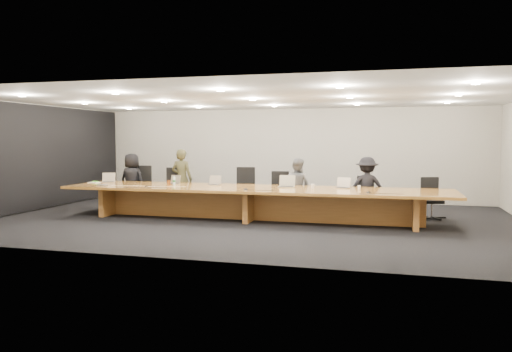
{
  "coord_description": "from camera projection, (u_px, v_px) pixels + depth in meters",
  "views": [
    {
      "loc": [
        3.11,
        -11.06,
        1.85
      ],
      "look_at": [
        0.0,
        0.3,
        1.0
      ],
      "focal_mm": 35.0,
      "sensor_mm": 36.0,
      "label": 1
    }
  ],
  "objects": [
    {
      "name": "laptop_b",
      "position": [
        173.0,
        179.0,
        12.45
      ],
      "size": [
        0.35,
        0.29,
        0.23
      ],
      "primitive_type": null,
      "rotation": [
        0.0,
        0.0,
        -0.28
      ],
      "color": "tan",
      "rests_on": "conference_table"
    },
    {
      "name": "chair_mid_left",
      "position": [
        243.0,
        189.0,
        12.9
      ],
      "size": [
        0.6,
        0.6,
        1.17
      ],
      "primitive_type": null,
      "rotation": [
        0.0,
        0.0,
        -0.0
      ],
      "color": "black",
      "rests_on": "ground"
    },
    {
      "name": "chair_far_left",
      "position": [
        141.0,
        186.0,
        13.6
      ],
      "size": [
        0.72,
        0.72,
        1.17
      ],
      "primitive_type": null,
      "rotation": [
        0.0,
        0.0,
        0.23
      ],
      "color": "black",
      "rests_on": "ground"
    },
    {
      "name": "mic_left",
      "position": [
        146.0,
        186.0,
        11.72
      ],
      "size": [
        0.13,
        0.13,
        0.03
      ],
      "primitive_type": "cone",
      "rotation": [
        0.0,
        0.0,
        -0.38
      ],
      "color": "black",
      "rests_on": "conference_table"
    },
    {
      "name": "mic_center",
      "position": [
        246.0,
        189.0,
        11.05
      ],
      "size": [
        0.16,
        0.16,
        0.03
      ],
      "primitive_type": "cone",
      "rotation": [
        0.0,
        0.0,
        -0.27
      ],
      "color": "black",
      "rests_on": "conference_table"
    },
    {
      "name": "laptop_e",
      "position": [
        342.0,
        183.0,
        11.39
      ],
      "size": [
        0.38,
        0.32,
        0.25
      ],
      "primitive_type": null,
      "rotation": [
        0.0,
        0.0,
        -0.29
      ],
      "color": "#BAA68E",
      "rests_on": "conference_table"
    },
    {
      "name": "laptop_a",
      "position": [
        108.0,
        177.0,
        12.95
      ],
      "size": [
        0.4,
        0.35,
        0.26
      ],
      "primitive_type": null,
      "rotation": [
        0.0,
        0.0,
        0.4
      ],
      "color": "tan",
      "rests_on": "conference_table"
    },
    {
      "name": "laptop_d",
      "position": [
        286.0,
        181.0,
        11.6
      ],
      "size": [
        0.38,
        0.28,
        0.29
      ],
      "primitive_type": null,
      "rotation": [
        0.0,
        0.0,
        0.03
      ],
      "color": "tan",
      "rests_on": "conference_table"
    },
    {
      "name": "person_b",
      "position": [
        182.0,
        179.0,
        13.34
      ],
      "size": [
        0.61,
        0.42,
        1.62
      ],
      "primitive_type": "imported",
      "rotation": [
        0.0,
        0.0,
        3.09
      ],
      "color": "#31301B",
      "rests_on": "ground"
    },
    {
      "name": "chair_far_right",
      "position": [
        432.0,
        198.0,
        11.65
      ],
      "size": [
        0.62,
        0.62,
        1.0
      ],
      "primitive_type": null,
      "rotation": [
        0.0,
        0.0,
        0.26
      ],
      "color": "black",
      "rests_on": "ground"
    },
    {
      "name": "ground",
      "position": [
        253.0,
        220.0,
        11.59
      ],
      "size": [
        12.0,
        12.0,
        0.0
      ],
      "primitive_type": "plane",
      "color": "black",
      "rests_on": "ground"
    },
    {
      "name": "lime_gadget",
      "position": [
        95.0,
        182.0,
        12.86
      ],
      "size": [
        0.17,
        0.12,
        0.02
      ],
      "primitive_type": "cube",
      "rotation": [
        0.0,
        0.0,
        -0.26
      ],
      "color": "#60CC36",
      "rests_on": "notepad"
    },
    {
      "name": "notepad",
      "position": [
        95.0,
        182.0,
        12.86
      ],
      "size": [
        0.34,
        0.3,
        0.02
      ],
      "primitive_type": "cube",
      "rotation": [
        0.0,
        0.0,
        -0.31
      ],
      "color": "silver",
      "rests_on": "conference_table"
    },
    {
      "name": "chair_mid_right",
      "position": [
        279.0,
        192.0,
        12.65
      ],
      "size": [
        0.6,
        0.6,
        1.08
      ],
      "primitive_type": null,
      "rotation": [
        0.0,
        0.0,
        0.11
      ],
      "color": "black",
      "rests_on": "ground"
    },
    {
      "name": "person_c",
      "position": [
        297.0,
        186.0,
        12.41
      ],
      "size": [
        0.8,
        0.69,
        1.4
      ],
      "primitive_type": "imported",
      "rotation": [
        0.0,
        0.0,
        2.87
      ],
      "color": "#5D5D60",
      "rests_on": "ground"
    },
    {
      "name": "av_box",
      "position": [
        102.0,
        185.0,
        12.05
      ],
      "size": [
        0.22,
        0.17,
        0.03
      ],
      "primitive_type": "cube",
      "rotation": [
        0.0,
        0.0,
        0.05
      ],
      "color": "#9D9DA1",
      "rests_on": "conference_table"
    },
    {
      "name": "person_a",
      "position": [
        132.0,
        180.0,
        13.66
      ],
      "size": [
        0.76,
        0.52,
        1.49
      ],
      "primitive_type": "imported",
      "rotation": [
        0.0,
        0.0,
        3.07
      ],
      "color": "black",
      "rests_on": "ground"
    },
    {
      "name": "back_wall",
      "position": [
        288.0,
        155.0,
        15.34
      ],
      "size": [
        12.0,
        0.02,
        2.8
      ],
      "primitive_type": "cube",
      "color": "silver",
      "rests_on": "ground"
    },
    {
      "name": "laptop_c",
      "position": [
        213.0,
        180.0,
        12.14
      ],
      "size": [
        0.34,
        0.27,
        0.25
      ],
      "primitive_type": null,
      "rotation": [
        0.0,
        0.0,
        -0.13
      ],
      "color": "tan",
      "rests_on": "conference_table"
    },
    {
      "name": "chair_left",
      "position": [
        173.0,
        188.0,
        13.51
      ],
      "size": [
        0.64,
        0.64,
        1.12
      ],
      "primitive_type": null,
      "rotation": [
        0.0,
        0.0,
        0.12
      ],
      "color": "black",
      "rests_on": "ground"
    },
    {
      "name": "person_d",
      "position": [
        367.0,
        187.0,
        12.1
      ],
      "size": [
        1.0,
        0.66,
        1.44
      ],
      "primitive_type": "imported",
      "rotation": [
        0.0,
        0.0,
        3.28
      ],
      "color": "black",
      "rests_on": "ground"
    },
    {
      "name": "paper_cup_near",
      "position": [
        313.0,
        186.0,
        11.34
      ],
      "size": [
        0.1,
        0.1,
        0.1
      ],
      "primitive_type": "cone",
      "rotation": [
        0.0,
        0.0,
        0.12
      ],
      "color": "white",
      "rests_on": "conference_table"
    },
    {
      "name": "water_bottle",
      "position": [
        174.0,
        181.0,
        12.18
      ],
      "size": [
        0.08,
        0.08,
        0.2
      ],
      "primitive_type": "cylinder",
      "rotation": [
        0.0,
        0.0,
        0.33
      ],
      "color": "silver",
      "rests_on": "conference_table"
    },
    {
      "name": "mic_right",
      "position": [
        369.0,
        192.0,
        10.38
      ],
      "size": [
        0.14,
        0.14,
        0.03
      ],
      "primitive_type": "cone",
      "rotation": [
        0.0,
        0.0,
        -0.21
      ],
      "color": "black",
      "rests_on": "conference_table"
    },
    {
      "name": "left_wall_panel",
      "position": [
        35.0,
        158.0,
        13.06
      ],
      "size": [
        0.08,
        7.84,
        2.74
      ],
      "primitive_type": "cube",
      "color": "black",
      "rests_on": "ground"
    },
    {
      "name": "conference_table",
      "position": [
        253.0,
        198.0,
        11.56
      ],
      "size": [
        9.0,
        1.8,
        0.75
      ],
      "color": "#8F5A1F",
      "rests_on": "ground"
    },
    {
      "name": "chair_right",
      "position": [
        363.0,
        196.0,
        12.11
      ],
      "size": [
        0.58,
        0.58,
        0.99
      ],
      "primitive_type": null,
      "rotation": [
        0.0,
        0.0,
        -0.17
      ],
      "color": "black",
      "rests_on": "ground"
    },
    {
      "name": "paper_cup_far",
      "position": [
        359.0,
        187.0,
        11.17
      ],
      "size": [
        0.09,
        0.09,
        0.09
      ],
      "primitive_type": "cone",
      "rotation": [
        0.0,
        0.0,
        0.37
      ],
      "color": "white",
      "rests_on": "conference_table"
    },
    {
      "name": "amber_mug",
      "position": [
        169.0,
        182.0,
        12.32
      ],
      "size": [
        0.1,
        0.1,
        0.11
      ],
      "primitive_type": "cylinder",
      "rotation": [
        0.0,
        0.0,
        -0.22
      ],
      "color": "brown",
      "rests_on": "conference_table"
    }
  ]
}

